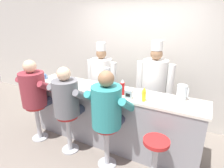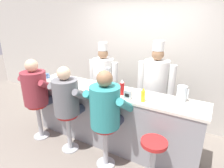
# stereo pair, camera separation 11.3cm
# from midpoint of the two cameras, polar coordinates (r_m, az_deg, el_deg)

# --- Properties ---
(ground_plane) EXTENTS (20.00, 20.00, 0.00)m
(ground_plane) POSITION_cam_midpoint_polar(r_m,az_deg,el_deg) (3.39, -3.73, -19.68)
(ground_plane) COLOR slate
(wall_back) EXTENTS (10.00, 0.06, 2.70)m
(wall_back) POSITION_cam_midpoint_polar(r_m,az_deg,el_deg) (4.05, 6.96, 8.15)
(wall_back) COLOR beige
(wall_back) RESTS_ON ground_plane
(diner_counter) EXTENTS (2.99, 0.55, 1.02)m
(diner_counter) POSITION_cam_midpoint_polar(r_m,az_deg,el_deg) (3.30, -1.41, -10.10)
(diner_counter) COLOR gray
(diner_counter) RESTS_ON ground_plane
(ketchup_bottle_red) EXTENTS (0.07, 0.07, 0.25)m
(ketchup_bottle_red) POSITION_cam_midpoint_polar(r_m,az_deg,el_deg) (2.86, 2.07, -1.06)
(ketchup_bottle_red) COLOR red
(ketchup_bottle_red) RESTS_ON diner_counter
(mustard_bottle_yellow) EXTENTS (0.06, 0.06, 0.21)m
(mustard_bottle_yellow) POSITION_cam_midpoint_polar(r_m,az_deg,el_deg) (2.67, 8.52, -3.28)
(mustard_bottle_yellow) COLOR yellow
(mustard_bottle_yellow) RESTS_ON diner_counter
(hot_sauce_bottle_orange) EXTENTS (0.03, 0.03, 0.13)m
(hot_sauce_bottle_orange) POSITION_cam_midpoint_polar(r_m,az_deg,el_deg) (2.87, -0.17, -2.14)
(hot_sauce_bottle_orange) COLOR orange
(hot_sauce_bottle_orange) RESTS_ON diner_counter
(water_pitcher_clear) EXTENTS (0.16, 0.14, 0.22)m
(water_pitcher_clear) POSITION_cam_midpoint_polar(r_m,az_deg,el_deg) (2.84, 19.44, -2.46)
(water_pitcher_clear) COLOR silver
(water_pitcher_clear) RESTS_ON diner_counter
(breakfast_plate) EXTENTS (0.23, 0.23, 0.05)m
(breakfast_plate) POSITION_cam_midpoint_polar(r_m,az_deg,el_deg) (3.10, -4.77, -1.46)
(breakfast_plate) COLOR white
(breakfast_plate) RESTS_ON diner_counter
(cereal_bowl) EXTENTS (0.14, 0.14, 0.06)m
(cereal_bowl) POSITION_cam_midpoint_polar(r_m,az_deg,el_deg) (3.62, -16.54, 1.15)
(cereal_bowl) COLOR #B24C47
(cereal_bowl) RESTS_ON diner_counter
(coffee_mug_blue) EXTENTS (0.12, 0.08, 0.09)m
(coffee_mug_blue) POSITION_cam_midpoint_polar(r_m,az_deg,el_deg) (3.86, -20.61, 2.11)
(coffee_mug_blue) COLOR #4C7AB2
(coffee_mug_blue) RESTS_ON diner_counter
(coffee_mug_white) EXTENTS (0.13, 0.08, 0.09)m
(coffee_mug_white) POSITION_cam_midpoint_polar(r_m,az_deg,el_deg) (2.91, 7.43, -2.41)
(coffee_mug_white) COLOR white
(coffee_mug_white) RESTS_ON diner_counter
(cup_stack_steel) EXTENTS (0.09, 0.09, 0.33)m
(cup_stack_steel) POSITION_cam_midpoint_polar(r_m,az_deg,el_deg) (3.20, -2.47, 2.18)
(cup_stack_steel) COLOR #B7BABF
(cup_stack_steel) RESTS_ON diner_counter
(napkin_dispenser_chrome) EXTENTS (0.11, 0.07, 0.13)m
(napkin_dispenser_chrome) POSITION_cam_midpoint_polar(r_m,az_deg,el_deg) (2.75, 3.92, -3.15)
(napkin_dispenser_chrome) COLOR silver
(napkin_dispenser_chrome) RESTS_ON diner_counter
(diner_seated_maroon) EXTENTS (0.63, 0.63, 1.50)m
(diner_seated_maroon) POSITION_cam_midpoint_polar(r_m,az_deg,el_deg) (3.54, -23.22, -1.98)
(diner_seated_maroon) COLOR #B2B5BA
(diner_seated_maroon) RESTS_ON ground_plane
(diner_seated_grey) EXTENTS (0.61, 0.60, 1.46)m
(diner_seated_grey) POSITION_cam_midpoint_polar(r_m,az_deg,el_deg) (3.04, -14.44, -4.71)
(diner_seated_grey) COLOR #B2B5BA
(diner_seated_grey) RESTS_ON ground_plane
(diner_seated_teal) EXTENTS (0.64, 0.63, 1.50)m
(diner_seated_teal) POSITION_cam_midpoint_polar(r_m,az_deg,el_deg) (2.64, -2.54, -7.52)
(diner_seated_teal) COLOR #B2B5BA
(diner_seated_teal) RESTS_ON ground_plane
(empty_stool_round) EXTENTS (0.34, 0.34, 0.69)m
(empty_stool_round) POSITION_cam_midpoint_polar(r_m,az_deg,el_deg) (2.65, 11.76, -20.37)
(empty_stool_round) COLOR #B2B5BA
(empty_stool_round) RESTS_ON ground_plane
(cook_in_whites_near) EXTENTS (0.66, 0.42, 1.69)m
(cook_in_whites_near) POSITION_cam_midpoint_polar(r_m,az_deg,el_deg) (3.88, -3.99, 1.31)
(cook_in_whites_near) COLOR #232328
(cook_in_whites_near) RESTS_ON ground_plane
(cook_in_whites_far) EXTENTS (0.69, 0.44, 1.78)m
(cook_in_whites_far) POSITION_cam_midpoint_polar(r_m,az_deg,el_deg) (3.53, 11.80, -0.17)
(cook_in_whites_far) COLOR #232328
(cook_in_whites_far) RESTS_ON ground_plane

